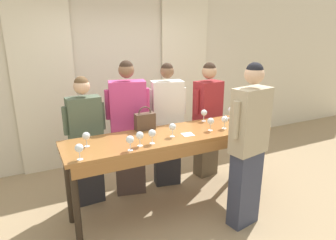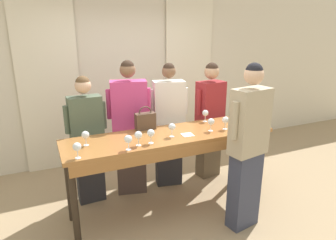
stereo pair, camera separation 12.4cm
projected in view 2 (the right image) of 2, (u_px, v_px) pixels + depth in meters
name	position (u px, v px, depth m)	size (l,w,h in m)	color
ground_plane	(170.00, 208.00, 3.78)	(18.00, 18.00, 0.00)	tan
wall_back	(124.00, 76.00, 5.00)	(12.00, 0.06, 2.80)	beige
curtain_panel_left	(49.00, 86.00, 4.51)	(0.89, 0.03, 2.69)	#EFE5C6
curtain_panel_right	(189.00, 76.00, 5.42)	(0.89, 0.03, 2.69)	#EFE5C6
tasting_bar	(171.00, 144.00, 3.50)	(2.47, 0.67, 1.00)	#9E6633
wine_bottle	(257.00, 119.00, 3.63)	(0.08, 0.08, 0.34)	black
handbag	(145.00, 121.00, 3.62)	(0.24, 0.11, 0.29)	brown
wine_glass_front_left	(151.00, 133.00, 3.17)	(0.08, 0.08, 0.16)	white
wine_glass_front_mid	(77.00, 147.00, 2.80)	(0.08, 0.08, 0.16)	white
wine_glass_front_right	(205.00, 113.00, 3.91)	(0.08, 0.08, 0.16)	white
wine_glass_center_left	(244.00, 120.00, 3.62)	(0.08, 0.08, 0.16)	white
wine_glass_center_mid	(138.00, 135.00, 3.11)	(0.08, 0.08, 0.16)	white
wine_glass_center_right	(128.00, 139.00, 3.00)	(0.08, 0.08, 0.16)	white
wine_glass_back_left	(225.00, 120.00, 3.62)	(0.08, 0.08, 0.16)	white
wine_glass_back_mid	(85.00, 135.00, 3.11)	(0.08, 0.08, 0.16)	white
wine_glass_back_right	(172.00, 127.00, 3.37)	(0.08, 0.08, 0.16)	white
wine_glass_near_host	(211.00, 122.00, 3.55)	(0.08, 0.08, 0.16)	white
wine_glass_by_bottle	(233.00, 111.00, 4.02)	(0.08, 0.08, 0.16)	white
napkin	(188.00, 135.00, 3.45)	(0.14, 0.14, 0.00)	white
guest_olive_jacket	(87.00, 139.00, 3.72)	(0.51, 0.22, 1.65)	#28282D
guest_pink_top	(130.00, 128.00, 3.91)	(0.57, 0.32, 1.80)	#473833
guest_cream_sweater	(169.00, 125.00, 4.14)	(0.54, 0.30, 1.74)	#28282D
guest_striped_shirt	(210.00, 120.00, 4.39)	(0.49, 0.29, 1.72)	brown
host_pouring	(248.00, 147.00, 3.19)	(0.53, 0.28, 1.86)	#383D51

